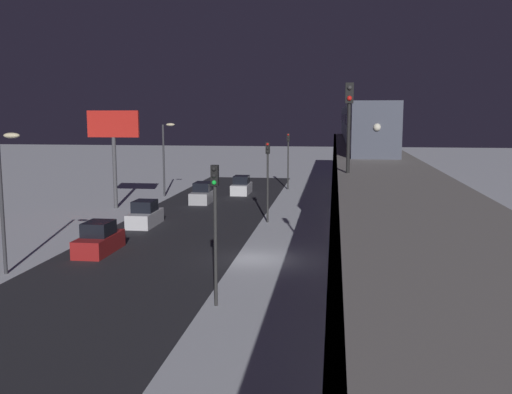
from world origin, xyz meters
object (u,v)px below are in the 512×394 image
sedan_white_2 (145,215)px  sedan_red (99,240)px  traffic_light_near (215,215)px  sedan_silver (203,194)px  subway_train (358,122)px  rail_signal (349,112)px  traffic_light_mid (268,170)px  traffic_light_far (288,153)px  sedan_white (241,187)px  commercial_billboard (113,134)px

sedan_white_2 → sedan_red: same height
sedan_white_2 → traffic_light_near: bearing=117.3°
sedan_silver → subway_train: bearing=-155.9°
rail_signal → traffic_light_mid: bearing=-73.1°
sedan_silver → traffic_light_near: size_ratio=0.72×
rail_signal → traffic_light_far: (5.81, -39.70, -4.52)m
traffic_light_far → traffic_light_mid: bearing=90.0°
subway_train → traffic_light_mid: (7.62, 16.59, -3.57)m
rail_signal → sedan_red: 18.68m
sedan_white → sedan_red: size_ratio=0.94×
sedan_silver → sedan_white_2: 12.52m
subway_train → traffic_light_far: bearing=-27.5°
sedan_white → traffic_light_far: (-4.70, -4.34, 3.40)m
sedan_silver → traffic_light_far: bearing=-125.0°
sedan_silver → traffic_light_mid: (-7.50, 9.83, 3.40)m
sedan_white → traffic_light_near: (-4.70, 36.76, 3.40)m
sedan_red → sedan_white: bearing=-99.4°
rail_signal → traffic_light_mid: (5.81, -19.15, -4.52)m
sedan_white → traffic_light_mid: bearing=-73.8°
rail_signal → traffic_light_far: size_ratio=0.62×
traffic_light_near → traffic_light_far: bearing=-90.0°
sedan_red → traffic_light_mid: traffic_light_mid is taller
sedan_white → traffic_light_mid: traffic_light_mid is taller
sedan_white_2 → traffic_light_mid: 10.23m
traffic_light_near → traffic_light_far: 41.11m
sedan_white → traffic_light_far: size_ratio=0.64×
traffic_light_near → commercial_billboard: bearing=-60.4°
rail_signal → sedan_white: size_ratio=0.97×
subway_train → sedan_white: 14.15m
subway_train → sedan_red: (16.92, 28.10, -6.97)m
rail_signal → sedan_white_2: bearing=-47.7°
sedan_white → traffic_light_mid: size_ratio=0.64×
sedan_white_2 → commercial_billboard: bearing=-55.4°
subway_train → rail_signal: (1.81, 35.74, 0.95)m
sedan_white_2 → sedan_red: 8.96m
sedan_silver → sedan_white: bearing=-113.7°
sedan_red → traffic_light_far: size_ratio=0.68×
sedan_silver → traffic_light_near: traffic_light_near is taller
sedan_white_2 → traffic_light_far: (-9.30, -23.11, 3.40)m
subway_train → traffic_light_near: size_ratio=8.67×
subway_train → sedan_white_2: 26.48m
commercial_billboard → sedan_red: bearing=107.8°
traffic_light_far → commercial_billboard: commercial_billboard is taller
subway_train → traffic_light_mid: 18.60m
rail_signal → sedan_white_2: 23.79m
subway_train → traffic_light_near: (7.62, 37.14, -3.57)m
subway_train → traffic_light_far: 9.30m
traffic_light_near → traffic_light_far: size_ratio=1.00×
subway_train → rail_signal: rail_signal is taller
sedan_red → traffic_light_far: traffic_light_far is taller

